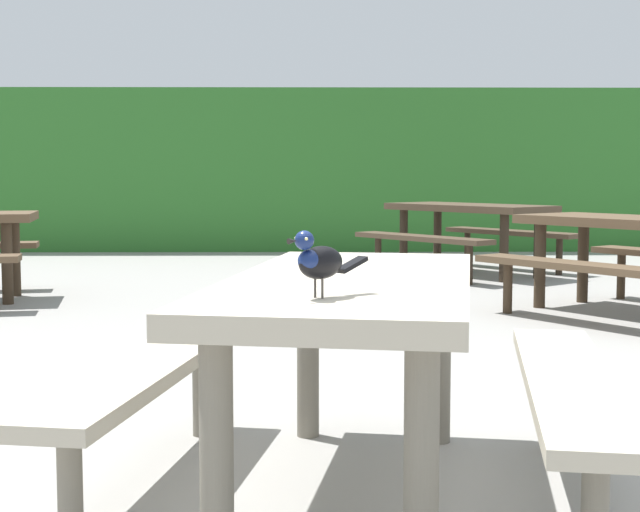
{
  "coord_description": "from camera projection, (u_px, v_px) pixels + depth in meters",
  "views": [
    {
      "loc": [
        -0.26,
        -2.87,
        1.08
      ],
      "look_at": [
        -0.22,
        -0.19,
        0.84
      ],
      "focal_mm": 53.12,
      "sensor_mm": 36.0,
      "label": 1
    }
  ],
  "objects": [
    {
      "name": "hedge_wall",
      "position": [
        326.0,
        170.0,
        13.33
      ],
      "size": [
        28.0,
        1.32,
        2.2
      ],
      "primitive_type": "cube",
      "color": "#2D6B28",
      "rests_on": "ground"
    },
    {
      "name": "picnic_table_foreground",
      "position": [
        351.0,
        332.0,
        3.09
      ],
      "size": [
        1.95,
        1.97,
        0.74
      ],
      "color": "#B2A893",
      "rests_on": "ground"
    },
    {
      "name": "bird_grackle",
      "position": [
        318.0,
        260.0,
        2.53
      ],
      "size": [
        0.23,
        0.21,
        0.18
      ],
      "color": "black",
      "rests_on": "picnic_table_foreground"
    },
    {
      "name": "picnic_table_mid_left",
      "position": [
        469.0,
        222.0,
        9.94
      ],
      "size": [
        2.38,
        2.38,
        0.74
      ],
      "color": "#473828",
      "rests_on": "ground"
    },
    {
      "name": "picnic_table_mid_right",
      "position": [
        637.0,
        242.0,
        7.08
      ],
      "size": [
        2.36,
        2.37,
        0.74
      ],
      "color": "brown",
      "rests_on": "ground"
    }
  ]
}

